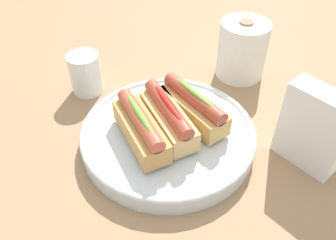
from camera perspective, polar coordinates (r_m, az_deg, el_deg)
The scene contains 8 objects.
ground_plane at distance 0.67m, azimuth 0.38°, elevation -2.79°, with size 2.40×2.40×0.00m, color #9E7A56.
serving_bowl at distance 0.64m, azimuth 0.00°, elevation -2.43°, with size 0.32×0.32×0.04m.
hotdog_front at distance 0.59m, azimuth -4.54°, elevation -1.28°, with size 0.16×0.11×0.06m.
hotdog_back at distance 0.61m, azimuth 0.00°, elevation 0.54°, with size 0.16×0.11×0.06m.
hotdog_side at distance 0.64m, azimuth 4.24°, elevation 2.24°, with size 0.16×0.09×0.06m.
water_glass at distance 0.78m, azimuth -13.29°, elevation 7.19°, with size 0.07×0.07×0.09m.
paper_towel_roll at distance 0.82m, azimuth 12.13°, elevation 11.27°, with size 0.11×0.11×0.13m.
napkin_box at distance 0.62m, azimuth 22.89°, elevation -1.40°, with size 0.11×0.04×0.15m, color white.
Camera 1 is at (0.30, -0.37, 0.47)m, focal length 36.97 mm.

